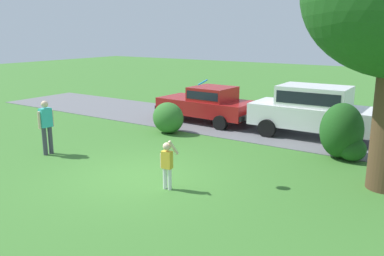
{
  "coord_description": "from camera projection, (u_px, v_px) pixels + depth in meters",
  "views": [
    {
      "loc": [
        7.11,
        -7.92,
        3.86
      ],
      "look_at": [
        0.61,
        1.69,
        1.1
      ],
      "focal_mm": 38.17,
      "sensor_mm": 36.0,
      "label": 1
    }
  ],
  "objects": [
    {
      "name": "child_thrower",
      "position": [
        167.0,
        162.0,
        10.07
      ],
      "size": [
        0.45,
        0.29,
        1.29
      ],
      "color": "white",
      "rests_on": "ground"
    },
    {
      "name": "frisbee",
      "position": [
        203.0,
        82.0,
        10.29
      ],
      "size": [
        0.29,
        0.28,
        0.21
      ],
      "color": "#337FDB"
    },
    {
      "name": "shrub_near_tree",
      "position": [
        168.0,
        118.0,
        15.74
      ],
      "size": [
        1.27,
        1.02,
        1.2
      ],
      "color": "#33702B",
      "rests_on": "ground"
    },
    {
      "name": "parked_suv",
      "position": [
        313.0,
        109.0,
        15.01
      ],
      "size": [
        4.73,
        2.16,
        1.92
      ],
      "color": "white",
      "rests_on": "ground"
    },
    {
      "name": "ground_plane",
      "position": [
        139.0,
        176.0,
        11.15
      ],
      "size": [
        80.0,
        80.0,
        0.0
      ],
      "primitive_type": "plane",
      "color": "#3D752D"
    },
    {
      "name": "adult_onlooker",
      "position": [
        46.0,
        124.0,
        12.91
      ],
      "size": [
        0.26,
        0.53,
        1.74
      ],
      "color": "#3F3F4C",
      "rests_on": "ground"
    },
    {
      "name": "shrub_centre_left",
      "position": [
        343.0,
        133.0,
        12.57
      ],
      "size": [
        1.47,
        1.41,
        1.73
      ],
      "color": "#1E511C",
      "rests_on": "ground"
    },
    {
      "name": "parked_sedan",
      "position": [
        208.0,
        103.0,
        17.54
      ],
      "size": [
        4.45,
        2.2,
        1.56
      ],
      "color": "maroon",
      "rests_on": "ground"
    },
    {
      "name": "driveway_strip",
      "position": [
        252.0,
        127.0,
        16.76
      ],
      "size": [
        28.0,
        4.4,
        0.02
      ],
      "primitive_type": "cube",
      "color": "slate",
      "rests_on": "ground"
    }
  ]
}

